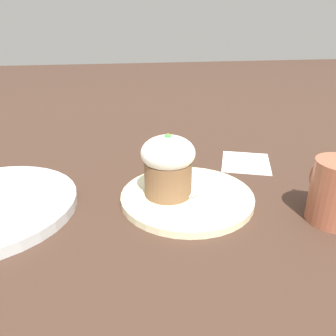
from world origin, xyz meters
name	(u,v)px	position (x,y,z in m)	size (l,w,h in m)	color
ground_plane	(187,200)	(0.00, 0.00, 0.00)	(4.00, 4.00, 0.00)	#3D281E
dessert_plate	(187,197)	(0.00, 0.00, 0.01)	(0.22, 0.22, 0.01)	beige
carrot_cake	(168,165)	(0.01, 0.03, 0.06)	(0.09, 0.09, 0.10)	brown
spoon	(192,191)	(0.00, -0.01, 0.02)	(0.06, 0.12, 0.01)	silver
coffee_cup	(336,192)	(-0.09, -0.20, 0.05)	(0.10, 0.07, 0.09)	#9E563D
paper_napkin	(246,162)	(0.13, -0.16, 0.00)	(0.14, 0.13, 0.00)	white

